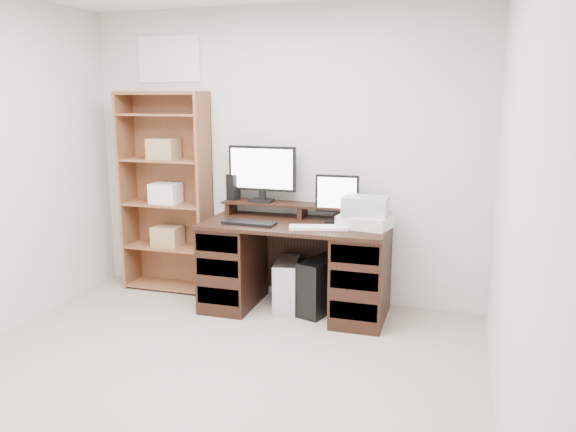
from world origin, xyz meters
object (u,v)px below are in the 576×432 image
at_px(tower_black, 321,286).
at_px(desk, 296,265).
at_px(monitor_small, 337,197).
at_px(monitor_wide, 262,171).
at_px(printer, 365,221).
at_px(tower_silver, 287,285).
at_px(bookshelf, 167,191).

bearing_deg(tower_black, desk, -155.15).
bearing_deg(monitor_small, monitor_wide, 169.62).
relative_size(printer, tower_black, 0.78).
bearing_deg(monitor_wide, tower_black, -18.60).
height_order(tower_silver, tower_black, tower_black).
height_order(monitor_small, printer, monitor_small).
bearing_deg(tower_silver, monitor_wide, 133.45).
relative_size(monitor_wide, printer, 1.55).
distance_m(printer, tower_black, 0.67).
bearing_deg(printer, desk, -168.48).
bearing_deg(bookshelf, tower_silver, -9.23).
height_order(tower_silver, bookshelf, bookshelf).
height_order(desk, printer, printer).
height_order(monitor_wide, bookshelf, bookshelf).
distance_m(monitor_wide, monitor_small, 0.70).
bearing_deg(bookshelf, tower_black, -7.21).
bearing_deg(desk, monitor_small, 23.25).
relative_size(tower_silver, tower_black, 0.85).
height_order(desk, tower_black, desk).
relative_size(tower_silver, bookshelf, 0.23).
bearing_deg(bookshelf, printer, -6.59).
bearing_deg(tower_black, bookshelf, -169.07).
xyz_separation_m(printer, bookshelf, (-1.84, 0.21, 0.12)).
relative_size(monitor_wide, bookshelf, 0.33).
height_order(monitor_wide, printer, monitor_wide).
distance_m(tower_silver, tower_black, 0.29).
height_order(monitor_small, tower_black, monitor_small).
xyz_separation_m(tower_silver, bookshelf, (-1.20, 0.19, 0.71)).
bearing_deg(tower_black, monitor_wide, 178.88).
relative_size(monitor_small, bookshelf, 0.21).
xyz_separation_m(desk, bookshelf, (-1.28, 0.21, 0.53)).
height_order(printer, bookshelf, bookshelf).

